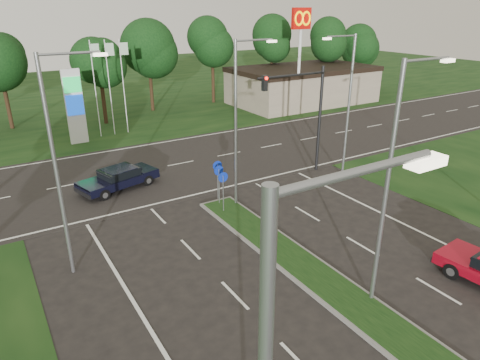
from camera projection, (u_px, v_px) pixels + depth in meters
verge_far at (73, 95)px, 54.65m from camera, size 160.00×50.00×0.02m
cross_road at (168, 166)px, 30.21m from camera, size 160.00×12.00×0.02m
median_kerb at (400, 339)px, 14.41m from camera, size 2.00×26.00×0.12m
commercial_building at (303, 85)px, 49.62m from camera, size 16.00×9.00×4.00m
streetlight_median_near at (392, 176)px, 14.59m from camera, size 2.53×0.22×9.00m
streetlight_median_far at (239, 117)px, 22.48m from camera, size 2.53×0.22×9.00m
streetlight_left_far at (60, 158)px, 16.37m from camera, size 2.53×0.22×9.00m
streetlight_right_far at (347, 101)px, 26.27m from camera, size 2.53×0.22×9.00m
traffic_signal at (305, 105)px, 27.22m from camera, size 5.10×0.42×7.00m
median_signs at (220, 178)px, 23.57m from camera, size 1.16×1.76×2.38m
gas_pylon at (77, 104)px, 34.29m from camera, size 5.80×1.26×8.00m
mcdonalds_sign at (301, 34)px, 42.25m from camera, size 2.20×0.47×10.40m
treeline_far at (98, 48)px, 40.25m from camera, size 6.00×6.00×9.90m
navy_sedan at (119, 178)px, 26.23m from camera, size 5.11×3.14×1.31m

